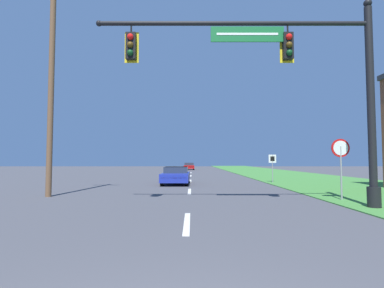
% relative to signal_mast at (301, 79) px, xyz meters
% --- Properties ---
extents(grass_verge_right, '(10.00, 110.00, 0.04)m').
position_rel_signal_mast_xyz_m(grass_verge_right, '(6.60, 21.63, -4.49)').
color(grass_verge_right, '#428438').
rests_on(grass_verge_right, ground).
extents(road_center_line, '(0.16, 34.80, 0.01)m').
position_rel_signal_mast_xyz_m(road_center_line, '(-3.90, 13.63, -4.51)').
color(road_center_line, silver).
rests_on(road_center_line, ground).
extents(signal_mast, '(9.90, 0.47, 7.35)m').
position_rel_signal_mast_xyz_m(signal_mast, '(0.00, 0.00, 0.00)').
color(signal_mast, black).
rests_on(signal_mast, grass_verge_right).
extents(car_ahead, '(1.89, 4.68, 1.19)m').
position_rel_signal_mast_xyz_m(car_ahead, '(-4.89, 10.68, -3.91)').
color(car_ahead, black).
rests_on(car_ahead, ground).
extents(far_car, '(1.82, 4.21, 1.19)m').
position_rel_signal_mast_xyz_m(far_car, '(-4.28, 42.44, -3.91)').
color(far_car, black).
rests_on(far_car, ground).
extents(stop_sign, '(0.76, 0.07, 2.50)m').
position_rel_signal_mast_xyz_m(stop_sign, '(2.40, 2.04, -2.65)').
color(stop_sign, gray).
rests_on(stop_sign, grass_verge_right).
extents(route_sign_post, '(0.55, 0.06, 2.03)m').
position_rel_signal_mast_xyz_m(route_sign_post, '(2.16, 11.69, -2.99)').
color(route_sign_post, gray).
rests_on(route_sign_post, grass_verge_right).
extents(utility_pole_near, '(1.80, 0.26, 10.46)m').
position_rel_signal_mast_xyz_m(utility_pole_near, '(-10.31, 3.34, 0.88)').
color(utility_pole_near, brown).
rests_on(utility_pole_near, ground).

